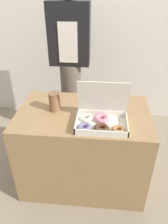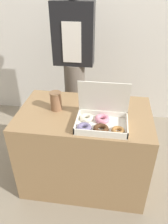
{
  "view_description": "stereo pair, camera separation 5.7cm",
  "coord_description": "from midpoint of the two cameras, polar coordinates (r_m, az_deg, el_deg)",
  "views": [
    {
      "loc": [
        0.14,
        -1.39,
        1.58
      ],
      "look_at": [
        0.02,
        -0.17,
        0.82
      ],
      "focal_mm": 35.0,
      "sensor_mm": 36.0,
      "label": 1
    },
    {
      "loc": [
        0.19,
        -1.38,
        1.58
      ],
      "look_at": [
        0.02,
        -0.17,
        0.82
      ],
      "focal_mm": 35.0,
      "sensor_mm": 36.0,
      "label": 2
    }
  ],
  "objects": [
    {
      "name": "ground_plane",
      "position": [
        2.11,
        -0.91,
        -16.52
      ],
      "size": [
        14.0,
        14.0,
        0.0
      ],
      "primitive_type": "plane",
      "color": "gray"
    },
    {
      "name": "donut_box",
      "position": [
        1.49,
        3.05,
        -1.88
      ],
      "size": [
        0.35,
        0.25,
        0.29
      ],
      "color": "white",
      "rests_on": "table"
    },
    {
      "name": "person_customer",
      "position": [
        2.13,
        -4.42,
        13.02
      ],
      "size": [
        0.37,
        0.2,
        1.62
      ],
      "color": "#665B51",
      "rests_on": "ground_plane"
    },
    {
      "name": "coffee_cup",
      "position": [
        1.65,
        -8.69,
        2.68
      ],
      "size": [
        0.09,
        0.09,
        0.14
      ],
      "color": "#8C6042",
      "rests_on": "table"
    },
    {
      "name": "wall_back",
      "position": [
        2.56,
        1.94,
        25.8
      ],
      "size": [
        10.0,
        0.05,
        2.6
      ],
      "color": "silver",
      "rests_on": "ground_plane"
    },
    {
      "name": "table",
      "position": [
        1.86,
        -1.0,
        -9.31
      ],
      "size": [
        1.01,
        0.62,
        0.71
      ],
      "color": "#99754C",
      "rests_on": "ground_plane"
    }
  ]
}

